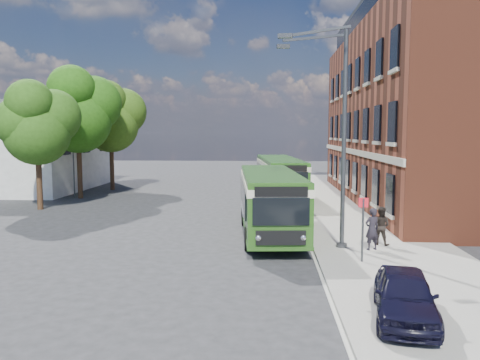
# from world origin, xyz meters

# --- Properties ---
(ground) EXTENTS (120.00, 120.00, 0.00)m
(ground) POSITION_xyz_m (0.00, 0.00, 0.00)
(ground) COLOR #28282A
(ground) RESTS_ON ground
(pavement) EXTENTS (6.00, 48.00, 0.15)m
(pavement) POSITION_xyz_m (7.00, 8.00, 0.07)
(pavement) COLOR gray
(pavement) RESTS_ON ground
(kerb_line) EXTENTS (0.12, 48.00, 0.01)m
(kerb_line) POSITION_xyz_m (3.95, 8.00, 0.01)
(kerb_line) COLOR beige
(kerb_line) RESTS_ON ground
(brick_office) EXTENTS (12.10, 26.00, 14.20)m
(brick_office) POSITION_xyz_m (14.00, 12.00, 6.97)
(brick_office) COLOR brown
(brick_office) RESTS_ON ground
(white_building) EXTENTS (9.40, 13.40, 7.30)m
(white_building) POSITION_xyz_m (-18.00, 18.00, 3.66)
(white_building) COLOR beige
(white_building) RESTS_ON ground
(flagpole) EXTENTS (0.95, 0.10, 9.00)m
(flagpole) POSITION_xyz_m (-12.45, 13.00, 4.94)
(flagpole) COLOR #3B3E41
(flagpole) RESTS_ON ground
(street_lamp) EXTENTS (2.96, 2.38, 9.00)m
(street_lamp) POSITION_xyz_m (4.84, -2.00, 4.79)
(street_lamp) COLOR #3B3E41
(street_lamp) RESTS_ON ground
(bus_stop_sign) EXTENTS (0.35, 0.08, 2.52)m
(bus_stop_sign) POSITION_xyz_m (5.60, -4.20, 1.51)
(bus_stop_sign) COLOR #3B3E41
(bus_stop_sign) RESTS_ON ground
(bus_front) EXTENTS (3.33, 10.22, 3.02)m
(bus_front) POSITION_xyz_m (2.22, 0.96, 1.83)
(bus_front) COLOR #285519
(bus_front) RESTS_ON ground
(bus_rear) EXTENTS (3.64, 11.64, 3.02)m
(bus_rear) POSITION_xyz_m (3.00, 13.32, 1.83)
(bus_rear) COLOR #255518
(bus_rear) RESTS_ON ground
(parked_car) EXTENTS (2.17, 3.91, 1.26)m
(parked_car) POSITION_xyz_m (5.60, -9.57, 0.78)
(parked_car) COLOR black
(parked_car) RESTS_ON pavement
(pedestrian_a) EXTENTS (0.74, 0.62, 1.72)m
(pedestrian_a) POSITION_xyz_m (6.33, -2.43, 1.01)
(pedestrian_a) COLOR black
(pedestrian_a) RESTS_ON pavement
(pedestrian_b) EXTENTS (0.99, 0.93, 1.63)m
(pedestrian_b) POSITION_xyz_m (6.90, -1.50, 0.97)
(pedestrian_b) COLOR black
(pedestrian_b) RESTS_ON pavement
(tree_left) EXTENTS (4.82, 4.59, 8.15)m
(tree_left) POSITION_xyz_m (-12.35, 7.39, 5.53)
(tree_left) COLOR #332112
(tree_left) RESTS_ON ground
(tree_mid) EXTENTS (5.75, 5.47, 9.71)m
(tree_mid) POSITION_xyz_m (-11.84, 12.63, 6.59)
(tree_mid) COLOR #332112
(tree_mid) RESTS_ON ground
(tree_right) EXTENTS (5.47, 5.20, 9.24)m
(tree_right) POSITION_xyz_m (-11.17, 17.90, 6.27)
(tree_right) COLOR #332112
(tree_right) RESTS_ON ground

